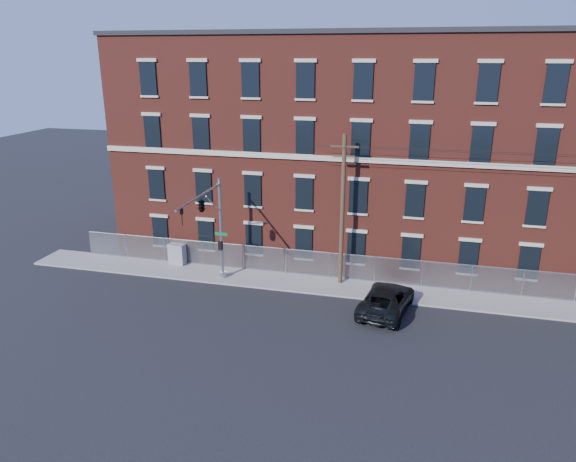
% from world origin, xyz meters
% --- Properties ---
extents(ground, '(140.00, 140.00, 0.00)m').
position_xyz_m(ground, '(0.00, 0.00, 0.00)').
color(ground, black).
rests_on(ground, ground).
extents(sidewalk, '(65.00, 3.00, 0.12)m').
position_xyz_m(sidewalk, '(12.00, 5.00, 0.06)').
color(sidewalk, gray).
rests_on(sidewalk, ground).
extents(mill_building, '(55.30, 14.32, 16.30)m').
position_xyz_m(mill_building, '(12.00, 13.93, 8.15)').
color(mill_building, maroon).
rests_on(mill_building, ground).
extents(chain_link_fence, '(59.06, 0.06, 1.85)m').
position_xyz_m(chain_link_fence, '(12.00, 6.30, 1.06)').
color(chain_link_fence, '#A5A8AD').
rests_on(chain_link_fence, ground).
extents(traffic_signal_mast, '(0.90, 6.75, 7.00)m').
position_xyz_m(traffic_signal_mast, '(-6.00, 2.18, 5.39)').
color(traffic_signal_mast, '#9EA0A5').
rests_on(traffic_signal_mast, ground).
extents(utility_pole_near, '(1.80, 0.28, 10.00)m').
position_xyz_m(utility_pole_near, '(2.00, 5.60, 5.34)').
color(utility_pole_near, '#473323').
rests_on(utility_pole_near, ground).
extents(pickup_truck, '(3.48, 5.92, 1.55)m').
position_xyz_m(pickup_truck, '(5.32, 2.25, 0.77)').
color(pickup_truck, black).
rests_on(pickup_truck, ground).
extents(utility_cabinet, '(1.29, 0.76, 1.53)m').
position_xyz_m(utility_cabinet, '(-10.11, 6.00, 0.88)').
color(utility_cabinet, gray).
rests_on(utility_cabinet, sidewalk).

